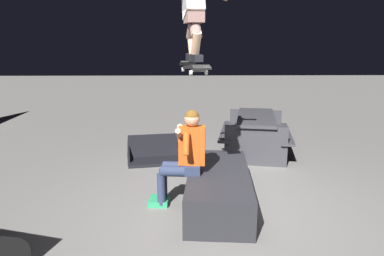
% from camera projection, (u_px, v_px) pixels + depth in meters
% --- Properties ---
extents(ground_plane, '(40.00, 40.00, 0.00)m').
position_uv_depth(ground_plane, '(226.00, 213.00, 4.53)').
color(ground_plane, slate).
extents(ledge_box_main, '(1.97, 0.96, 0.47)m').
position_uv_depth(ledge_box_main, '(218.00, 188.00, 4.75)').
color(ledge_box_main, '#28282D').
rests_on(ledge_box_main, ground).
extents(person_sitting_on_ledge, '(0.60, 0.77, 1.30)m').
position_uv_depth(person_sitting_on_ledge, '(184.00, 154.00, 4.61)').
color(person_sitting_on_ledge, '#2D3856').
rests_on(person_sitting_on_ledge, ground).
extents(skateboard, '(1.04, 0.36, 0.13)m').
position_uv_depth(skateboard, '(194.00, 67.00, 4.29)').
color(skateboard, black).
extents(skater_airborne, '(0.63, 0.89, 1.12)m').
position_uv_depth(skater_airborne, '(193.00, 8.00, 4.18)').
color(skater_airborne, black).
extents(kicker_ramp, '(1.42, 1.21, 0.37)m').
position_uv_depth(kicker_ramp, '(154.00, 153.00, 6.82)').
color(kicker_ramp, black).
rests_on(kicker_ramp, ground).
extents(picnic_table_back, '(1.92, 1.63, 0.75)m').
position_uv_depth(picnic_table_back, '(256.00, 128.00, 6.93)').
color(picnic_table_back, '#38383D').
rests_on(picnic_table_back, ground).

